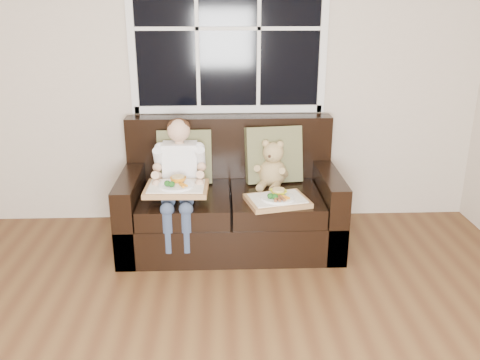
{
  "coord_description": "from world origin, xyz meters",
  "views": [
    {
      "loc": [
        0.03,
        -1.79,
        1.86
      ],
      "look_at": [
        0.17,
        1.85,
        0.57
      ],
      "focal_mm": 38.0,
      "sensor_mm": 36.0,
      "label": 1
    }
  ],
  "objects_px": {
    "teddy_bear": "(273,167)",
    "tray_left": "(177,187)",
    "child": "(179,170)",
    "tray_right": "(277,199)",
    "loveseat": "(230,204)"
  },
  "relations": [
    {
      "from": "child",
      "to": "tray_right",
      "type": "height_order",
      "value": "child"
    },
    {
      "from": "loveseat",
      "to": "child",
      "type": "bearing_deg",
      "value": -162.87
    },
    {
      "from": "tray_right",
      "to": "loveseat",
      "type": "bearing_deg",
      "value": 121.61
    },
    {
      "from": "loveseat",
      "to": "teddy_bear",
      "type": "bearing_deg",
      "value": 7.36
    },
    {
      "from": "teddy_bear",
      "to": "tray_right",
      "type": "distance_m",
      "value": 0.41
    },
    {
      "from": "loveseat",
      "to": "tray_left",
      "type": "xyz_separation_m",
      "value": [
        -0.4,
        -0.32,
        0.27
      ]
    },
    {
      "from": "teddy_bear",
      "to": "tray_left",
      "type": "height_order",
      "value": "teddy_bear"
    },
    {
      "from": "child",
      "to": "tray_right",
      "type": "distance_m",
      "value": 0.78
    },
    {
      "from": "loveseat",
      "to": "child",
      "type": "relative_size",
      "value": 1.94
    },
    {
      "from": "child",
      "to": "tray_right",
      "type": "relative_size",
      "value": 1.75
    },
    {
      "from": "tray_left",
      "to": "tray_right",
      "type": "distance_m",
      "value": 0.75
    },
    {
      "from": "tray_right",
      "to": "teddy_bear",
      "type": "bearing_deg",
      "value": 76.25
    },
    {
      "from": "child",
      "to": "loveseat",
      "type": "bearing_deg",
      "value": 17.13
    },
    {
      "from": "loveseat",
      "to": "tray_right",
      "type": "xyz_separation_m",
      "value": [
        0.34,
        -0.34,
        0.17
      ]
    },
    {
      "from": "child",
      "to": "tray_right",
      "type": "xyz_separation_m",
      "value": [
        0.73,
        -0.22,
        -0.17
      ]
    }
  ]
}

